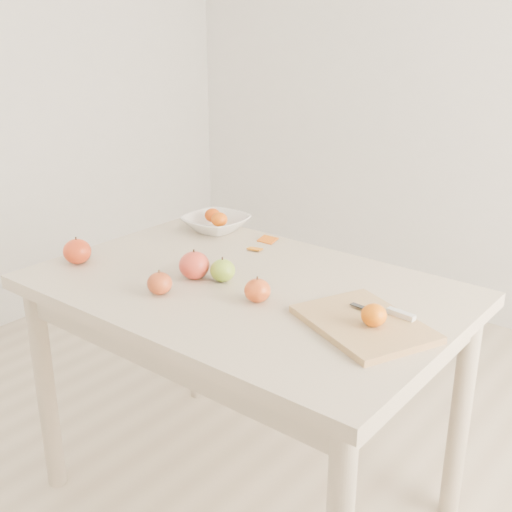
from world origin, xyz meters
The scene contains 15 objects.
ground centered at (0.00, 0.00, 0.00)m, with size 3.50×3.50×0.00m, color #C6B293.
table centered at (0.00, 0.00, 0.65)m, with size 1.20×0.80×0.75m.
cutting_board centered at (0.40, -0.03, 0.76)m, with size 0.32×0.24×0.02m, color tan.
board_tangerine centered at (0.43, -0.04, 0.80)m, with size 0.06×0.06×0.05m, color #CF5E07.
fruit_bowl centered at (-0.39, 0.31, 0.78)m, with size 0.22×0.22×0.05m, color white.
bowl_tangerine_near centered at (-0.42, 0.32, 0.80)m, with size 0.06×0.06×0.05m, color #D03C07.
bowl_tangerine_far centered at (-0.36, 0.30, 0.80)m, with size 0.06×0.06×0.05m, color #E25707.
orange_peel_a centered at (-0.18, 0.33, 0.75)m, with size 0.06×0.04×0.00m, color orange.
orange_peel_b centered at (-0.15, 0.24, 0.75)m, with size 0.04×0.04×0.00m, color orange.
paring_knife centered at (0.45, 0.04, 0.78)m, with size 0.17×0.05×0.01m.
apple_green centered at (-0.06, -0.02, 0.78)m, with size 0.07×0.07×0.07m, color #598A12.
apple_red_b centered at (-0.14, -0.06, 0.79)m, with size 0.09×0.09×0.08m, color #A51720.
apple_red_c centered at (-0.14, -0.20, 0.78)m, with size 0.07×0.07×0.06m, color maroon.
apple_red_e centered at (0.10, -0.07, 0.78)m, with size 0.07×0.07×0.06m, color maroon.
apple_red_d centered at (-0.51, -0.20, 0.79)m, with size 0.09×0.09×0.08m, color #A11D10.
Camera 1 is at (1.07, -1.29, 1.46)m, focal length 45.00 mm.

